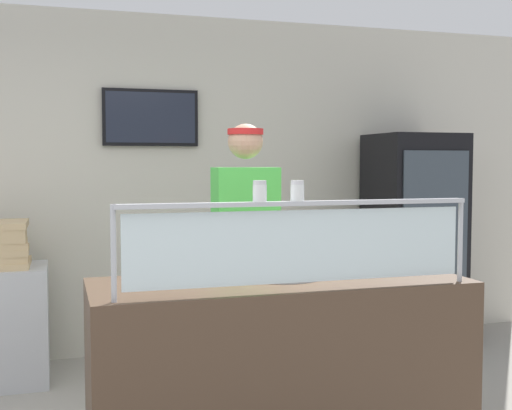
{
  "coord_description": "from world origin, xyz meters",
  "views": [
    {
      "loc": [
        -0.12,
        -2.69,
        1.53
      ],
      "look_at": [
        0.81,
        0.38,
        1.32
      ],
      "focal_mm": 46.09,
      "sensor_mm": 36.0,
      "label": 1
    }
  ],
  "objects_px": {
    "drink_fridge": "(413,240)",
    "pizza_tray": "(283,274)",
    "pizza_server": "(291,270)",
    "pepper_flake_shaker": "(297,192)",
    "worker_figure": "(246,250)",
    "parmesan_shaker": "(260,193)"
  },
  "relations": [
    {
      "from": "pizza_server",
      "to": "parmesan_shaker",
      "type": "relative_size",
      "value": 2.98
    },
    {
      "from": "pizza_server",
      "to": "pepper_flake_shaker",
      "type": "relative_size",
      "value": 3.01
    },
    {
      "from": "pizza_tray",
      "to": "pizza_server",
      "type": "relative_size",
      "value": 1.44
    },
    {
      "from": "pepper_flake_shaker",
      "to": "worker_figure",
      "type": "bearing_deg",
      "value": 86.81
    },
    {
      "from": "pizza_server",
      "to": "drink_fridge",
      "type": "relative_size",
      "value": 0.16
    },
    {
      "from": "pizza_tray",
      "to": "pepper_flake_shaker",
      "type": "distance_m",
      "value": 0.57
    },
    {
      "from": "pizza_server",
      "to": "parmesan_shaker",
      "type": "bearing_deg",
      "value": -122.49
    },
    {
      "from": "pizza_tray",
      "to": "worker_figure",
      "type": "relative_size",
      "value": 0.23
    },
    {
      "from": "parmesan_shaker",
      "to": "pepper_flake_shaker",
      "type": "relative_size",
      "value": 1.01
    },
    {
      "from": "drink_fridge",
      "to": "pizza_tray",
      "type": "bearing_deg",
      "value": -135.48
    },
    {
      "from": "pizza_server",
      "to": "drink_fridge",
      "type": "xyz_separation_m",
      "value": [
        1.72,
        1.75,
        -0.11
      ]
    },
    {
      "from": "pizza_tray",
      "to": "worker_figure",
      "type": "height_order",
      "value": "worker_figure"
    },
    {
      "from": "pepper_flake_shaker",
      "to": "worker_figure",
      "type": "distance_m",
      "value": 1.09
    },
    {
      "from": "worker_figure",
      "to": "drink_fridge",
      "type": "distance_m",
      "value": 2.07
    },
    {
      "from": "pizza_server",
      "to": "pepper_flake_shaker",
      "type": "height_order",
      "value": "pepper_flake_shaker"
    },
    {
      "from": "pepper_flake_shaker",
      "to": "worker_figure",
      "type": "xyz_separation_m",
      "value": [
        0.06,
        1.02,
        -0.39
      ]
    },
    {
      "from": "pizza_server",
      "to": "parmesan_shaker",
      "type": "height_order",
      "value": "parmesan_shaker"
    },
    {
      "from": "pizza_tray",
      "to": "worker_figure",
      "type": "distance_m",
      "value": 0.65
    },
    {
      "from": "pizza_server",
      "to": "pepper_flake_shaker",
      "type": "bearing_deg",
      "value": -99.88
    },
    {
      "from": "pepper_flake_shaker",
      "to": "pizza_tray",
      "type": "bearing_deg",
      "value": 80.23
    },
    {
      "from": "pizza_tray",
      "to": "pepper_flake_shaker",
      "type": "height_order",
      "value": "pepper_flake_shaker"
    },
    {
      "from": "parmesan_shaker",
      "to": "pizza_server",
      "type": "bearing_deg",
      "value": 51.35
    }
  ]
}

